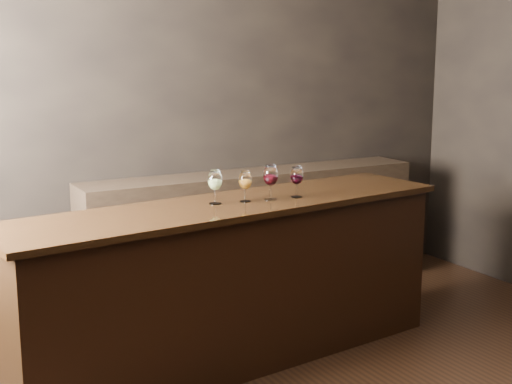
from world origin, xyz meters
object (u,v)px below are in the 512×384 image
bar_counter (232,286)px  glass_amber (245,181)px  glass_red_b (297,176)px  glass_red_a (271,176)px  back_bar_shelf (254,234)px  glass_white (215,181)px

bar_counter → glass_amber: glass_amber is taller
glass_red_b → bar_counter: bearing=175.1°
glass_amber → glass_red_a: (0.16, -0.03, 0.02)m
glass_amber → glass_red_a: bearing=-10.1°
bar_counter → back_bar_shelf: size_ratio=1.01×
glass_amber → back_bar_shelf: bearing=58.6°
glass_red_b → back_bar_shelf: bearing=75.0°
glass_red_a → glass_red_b: size_ratio=1.12×
back_bar_shelf → glass_white: (-0.81, -0.99, 0.64)m
glass_white → glass_red_b: bearing=-6.5°
glass_white → glass_red_a: bearing=-9.1°
back_bar_shelf → glass_red_b: 1.26m
bar_counter → glass_amber: 0.65m
back_bar_shelf → glass_red_a: (-0.46, -1.05, 0.65)m
back_bar_shelf → glass_red_a: 1.32m
back_bar_shelf → glass_amber: 1.35m
bar_counter → back_bar_shelf: back_bar_shelf is taller
bar_counter → glass_amber: bearing=-8.9°
bar_counter → glass_red_a: 0.71m
glass_white → glass_red_a: size_ratio=0.94×
bar_counter → glass_white: (-0.09, 0.02, 0.65)m
glass_red_a → glass_red_b: (0.18, -0.01, -0.02)m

